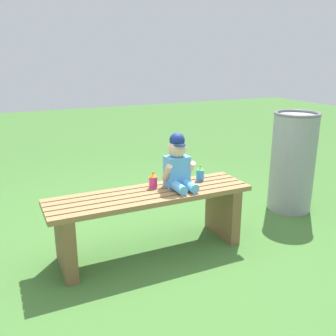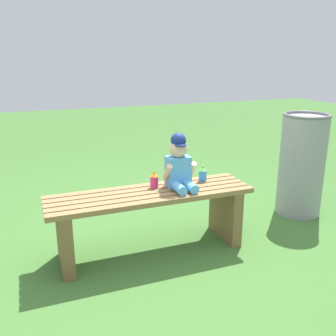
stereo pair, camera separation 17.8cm
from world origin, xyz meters
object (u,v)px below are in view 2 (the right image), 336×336
(child_figure, at_px, (179,164))
(park_bench, at_px, (151,212))
(sippy_cup_left, at_px, (154,180))
(sippy_cup_right, at_px, (203,174))
(trash_bin, at_px, (302,164))

(child_figure, bearing_deg, park_bench, -174.90)
(sippy_cup_left, bearing_deg, child_figure, -21.04)
(sippy_cup_right, bearing_deg, child_figure, -163.79)
(child_figure, distance_m, sippy_cup_right, 0.26)
(child_figure, distance_m, trash_bin, 1.29)
(child_figure, relative_size, trash_bin, 0.44)
(sippy_cup_right, relative_size, trash_bin, 0.14)
(child_figure, xyz_separation_m, sippy_cup_right, (0.23, 0.07, -0.12))
(park_bench, distance_m, trash_bin, 1.51)
(child_figure, distance_m, sippy_cup_left, 0.22)
(park_bench, xyz_separation_m, sippy_cup_left, (0.06, 0.09, 0.22))
(trash_bin, bearing_deg, child_figure, -172.20)
(park_bench, height_order, trash_bin, trash_bin)
(park_bench, relative_size, sippy_cup_right, 11.87)
(sippy_cup_left, bearing_deg, park_bench, -123.66)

